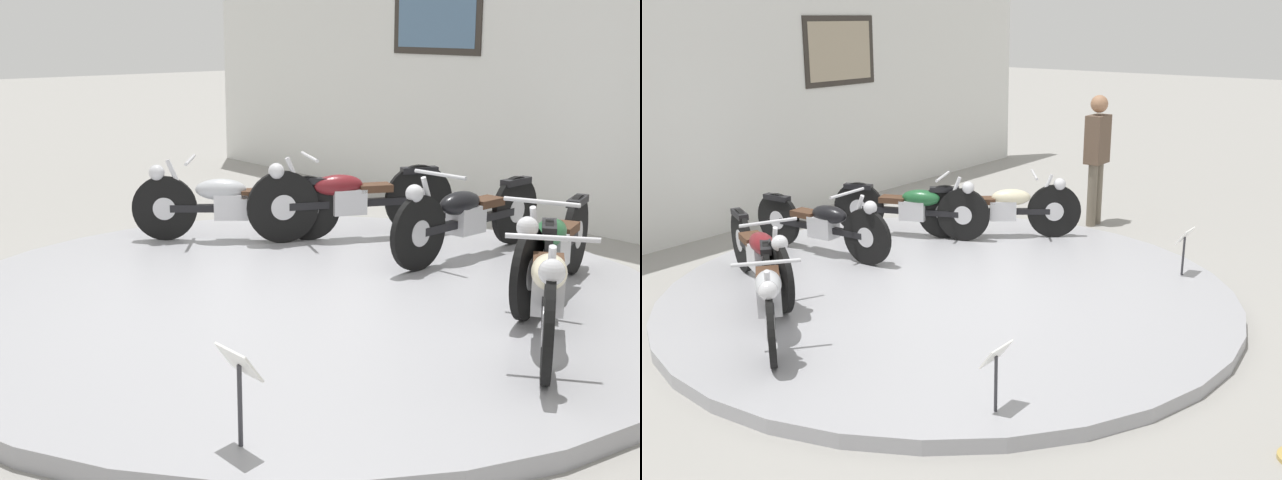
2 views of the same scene
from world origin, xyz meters
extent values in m
plane|color=gray|center=(0.00, 0.00, 0.00)|extent=(60.00, 60.00, 0.00)
cylinder|color=#99999E|center=(0.00, 0.00, 0.06)|extent=(5.70, 5.70, 0.12)
cube|color=silver|center=(0.00, 3.94, 2.06)|extent=(14.00, 0.20, 4.11)
cube|color=#2D2823|center=(2.40, 3.83, 2.26)|extent=(1.40, 0.02, 1.00)
cube|color=tan|center=(2.40, 3.83, 2.26)|extent=(1.24, 0.02, 0.84)
cylinder|color=black|center=(-2.21, 0.05, 0.43)|extent=(0.42, 0.51, 0.61)
cylinder|color=silver|center=(-2.21, 0.05, 0.43)|extent=(0.18, 0.21, 0.21)
cylinder|color=black|center=(-1.37, 1.11, 0.43)|extent=(0.42, 0.51, 0.61)
cylinder|color=silver|center=(-1.37, 1.11, 0.43)|extent=(0.18, 0.21, 0.21)
cube|color=black|center=(-1.79, 0.58, 0.43)|extent=(0.83, 1.01, 0.07)
cube|color=silver|center=(-1.82, 0.55, 0.45)|extent=(0.36, 0.37, 0.24)
ellipsoid|color=#B2B5BA|center=(-1.88, 0.47, 0.61)|extent=(0.47, 0.51, 0.20)
cube|color=#472D1E|center=(-1.65, 0.75, 0.57)|extent=(0.36, 0.37, 0.07)
cube|color=black|center=(-1.37, 1.11, 0.69)|extent=(0.30, 0.34, 0.06)
cylinder|color=silver|center=(-2.12, 0.17, 0.63)|extent=(0.19, 0.22, 0.54)
cylinder|color=silver|center=(-2.05, 0.25, 0.89)|extent=(0.44, 0.36, 0.03)
sphere|color=silver|center=(-2.25, 0.01, 0.77)|extent=(0.15, 0.15, 0.15)
cylinder|color=black|center=(-1.43, 0.86, 0.46)|extent=(0.32, 0.65, 0.68)
cylinder|color=silver|center=(-1.43, 0.86, 0.46)|extent=(0.15, 0.24, 0.24)
cylinder|color=black|center=(-0.89, 2.10, 0.46)|extent=(0.32, 0.65, 0.68)
cylinder|color=silver|center=(-0.89, 2.10, 0.46)|extent=(0.15, 0.24, 0.24)
cube|color=black|center=(-1.16, 1.48, 0.46)|extent=(0.55, 1.17, 0.07)
cube|color=silver|center=(-1.18, 1.44, 0.48)|extent=(0.31, 0.37, 0.24)
ellipsoid|color=maroon|center=(-1.22, 1.35, 0.64)|extent=(0.39, 0.53, 0.20)
cube|color=#472D1E|center=(-1.07, 1.68, 0.60)|extent=(0.31, 0.37, 0.07)
cube|color=black|center=(-0.89, 2.10, 0.75)|extent=(0.23, 0.37, 0.06)
cylinder|color=silver|center=(-1.37, 1.00, 0.66)|extent=(0.14, 0.25, 0.54)
cylinder|color=silver|center=(-1.33, 1.10, 0.92)|extent=(0.51, 0.24, 0.03)
sphere|color=silver|center=(-1.45, 0.81, 0.80)|extent=(0.15, 0.15, 0.15)
cylinder|color=black|center=(0.05, 1.16, 0.44)|extent=(0.10, 0.64, 0.63)
cylinder|color=silver|center=(0.05, 1.16, 0.44)|extent=(0.08, 0.23, 0.22)
cylinder|color=black|center=(-0.05, 2.51, 0.44)|extent=(0.10, 0.64, 0.63)
cylinder|color=silver|center=(-0.05, 2.51, 0.44)|extent=(0.08, 0.23, 0.22)
cube|color=black|center=(0.00, 1.84, 0.44)|extent=(0.16, 1.24, 0.07)
cube|color=silver|center=(0.00, 1.80, 0.46)|extent=(0.22, 0.33, 0.24)
ellipsoid|color=black|center=(0.01, 1.70, 0.62)|extent=(0.25, 0.49, 0.20)
cube|color=#472D1E|center=(-0.02, 2.05, 0.58)|extent=(0.22, 0.33, 0.07)
cube|color=black|center=(-0.05, 2.51, 0.71)|extent=(0.13, 0.37, 0.06)
cylinder|color=silver|center=(0.04, 1.31, 0.64)|extent=(0.06, 0.25, 0.54)
cylinder|color=silver|center=(0.03, 1.42, 0.90)|extent=(0.54, 0.07, 0.03)
sphere|color=silver|center=(0.05, 1.10, 0.78)|extent=(0.15, 0.15, 0.15)
cylinder|color=black|center=(1.41, 0.86, 0.45)|extent=(0.29, 0.62, 0.65)
cylinder|color=silver|center=(1.41, 0.86, 0.45)|extent=(0.15, 0.24, 0.23)
cylinder|color=black|center=(0.91, 2.11, 0.45)|extent=(0.29, 0.62, 0.65)
cylinder|color=silver|center=(0.91, 2.11, 0.45)|extent=(0.15, 0.24, 0.23)
cube|color=black|center=(1.16, 1.48, 0.45)|extent=(0.53, 1.18, 0.07)
cube|color=silver|center=(1.18, 1.44, 0.47)|extent=(0.31, 0.37, 0.24)
ellipsoid|color=#1E562D|center=(1.21, 1.35, 0.63)|extent=(0.38, 0.53, 0.20)
cube|color=#472D1E|center=(1.08, 1.69, 0.59)|extent=(0.31, 0.37, 0.07)
cube|color=black|center=(0.91, 2.11, 0.72)|extent=(0.23, 0.37, 0.06)
cylinder|color=silver|center=(1.36, 0.99, 0.65)|extent=(0.13, 0.25, 0.54)
cylinder|color=silver|center=(1.32, 1.09, 0.91)|extent=(0.51, 0.23, 0.03)
sphere|color=silver|center=(1.44, 0.80, 0.79)|extent=(0.15, 0.15, 0.15)
cylinder|color=black|center=(2.20, 0.05, 0.45)|extent=(0.45, 0.56, 0.66)
cylinder|color=silver|center=(2.20, 0.05, 0.45)|extent=(0.19, 0.22, 0.23)
cylinder|color=black|center=(1.38, 1.12, 0.45)|extent=(0.45, 0.56, 0.66)
cylinder|color=silver|center=(1.38, 1.12, 0.45)|extent=(0.19, 0.22, 0.23)
cube|color=black|center=(1.79, 0.58, 0.45)|extent=(0.81, 1.03, 0.07)
cube|color=silver|center=(1.81, 0.55, 0.47)|extent=(0.35, 0.38, 0.24)
ellipsoid|color=beige|center=(1.88, 0.47, 0.63)|extent=(0.47, 0.51, 0.20)
cube|color=#472D1E|center=(1.66, 0.76, 0.59)|extent=(0.35, 0.38, 0.07)
cube|color=black|center=(1.38, 1.12, 0.73)|extent=(0.30, 0.35, 0.06)
cylinder|color=silver|center=(2.11, 0.16, 0.65)|extent=(0.19, 0.23, 0.54)
cylinder|color=silver|center=(2.05, 0.25, 0.91)|extent=(0.45, 0.35, 0.03)
sphere|color=silver|center=(2.24, 0.00, 0.79)|extent=(0.15, 0.15, 0.15)
cylinder|color=#333338|center=(-1.77, -1.76, 0.33)|extent=(0.02, 0.02, 0.42)
cube|color=white|center=(-1.77, -1.76, 0.56)|extent=(0.26, 0.11, 0.15)
cylinder|color=#333338|center=(1.77, -1.76, 0.33)|extent=(0.02, 0.02, 0.42)
cube|color=white|center=(1.77, -1.76, 0.56)|extent=(0.26, 0.11, 0.15)
cylinder|color=#6B6051|center=(3.34, 0.10, 0.43)|extent=(0.13, 0.13, 0.86)
cylinder|color=#6B6051|center=(3.50, 0.10, 0.43)|extent=(0.13, 0.13, 0.86)
cube|color=brown|center=(3.42, 0.10, 1.18)|extent=(0.36, 0.22, 0.64)
sphere|color=#9E7051|center=(3.42, 0.10, 1.65)|extent=(0.23, 0.23, 0.23)
camera|label=1|loc=(5.12, -3.95, 2.13)|focal=50.00mm
camera|label=2|loc=(-5.65, -4.33, 2.77)|focal=42.00mm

